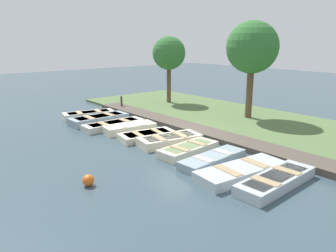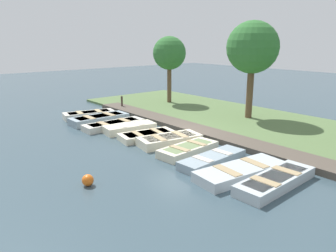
{
  "view_description": "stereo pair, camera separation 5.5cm",
  "coord_description": "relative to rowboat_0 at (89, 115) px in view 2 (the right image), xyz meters",
  "views": [
    {
      "loc": [
        10.59,
        11.89,
        4.71
      ],
      "look_at": [
        0.61,
        0.05,
        0.65
      ],
      "focal_mm": 35.0,
      "sensor_mm": 36.0,
      "label": 1
    },
    {
      "loc": [
        10.55,
        11.92,
        4.71
      ],
      "look_at": [
        0.61,
        0.05,
        0.65
      ],
      "focal_mm": 35.0,
      "sensor_mm": 36.0,
      "label": 2
    }
  ],
  "objects": [
    {
      "name": "rowboat_6",
      "position": [
        -0.15,
        8.89,
        -0.02
      ],
      "size": [
        2.92,
        1.31,
        0.38
      ],
      "rotation": [
        0.0,
        0.0,
        0.08
      ],
      "color": "beige",
      "rests_on": "ground_plane"
    },
    {
      "name": "rowboat_8",
      "position": [
        0.08,
        11.87,
        -0.01
      ],
      "size": [
        3.66,
        1.65,
        0.39
      ],
      "rotation": [
        0.0,
        0.0,
        -0.12
      ],
      "color": "#B2BCC1",
      "rests_on": "ground_plane"
    },
    {
      "name": "buoy",
      "position": [
        4.63,
        9.08,
        -0.01
      ],
      "size": [
        0.39,
        0.39,
        0.39
      ],
      "color": "orange",
      "rests_on": "ground_plane"
    },
    {
      "name": "dock_walkway",
      "position": [
        -2.75,
        6.61,
        -0.07
      ],
      "size": [
        1.33,
        17.41,
        0.27
      ],
      "color": "#51473D",
      "rests_on": "ground_plane"
    },
    {
      "name": "park_tree_far_left",
      "position": [
        -6.8,
        -0.26,
        3.56
      ],
      "size": [
        2.43,
        2.43,
        5.03
      ],
      "color": "brown",
      "rests_on": "ground_plane"
    },
    {
      "name": "rowboat_9",
      "position": [
        -0.14,
        13.13,
        -0.01
      ],
      "size": [
        3.48,
        1.15,
        0.39
      ],
      "rotation": [
        0.0,
        0.0,
        0.03
      ],
      "color": "#B2BCC1",
      "rests_on": "ground_plane"
    },
    {
      "name": "rowboat_1",
      "position": [
        0.11,
        1.53,
        0.01
      ],
      "size": [
        3.44,
        1.26,
        0.44
      ],
      "rotation": [
        0.0,
        0.0,
        -0.01
      ],
      "color": "#8C9EA8",
      "rests_on": "ground_plane"
    },
    {
      "name": "rowboat_5",
      "position": [
        -0.38,
        7.38,
        0.01
      ],
      "size": [
        3.14,
        1.79,
        0.42
      ],
      "rotation": [
        0.0,
        0.0,
        -0.19
      ],
      "color": "beige",
      "rests_on": "ground_plane"
    },
    {
      "name": "rowboat_7",
      "position": [
        -0.08,
        10.36,
        -0.03
      ],
      "size": [
        3.16,
        1.12,
        0.36
      ],
      "rotation": [
        0.0,
        0.0,
        0.05
      ],
      "color": "#8C9EA8",
      "rests_on": "ground_plane"
    },
    {
      "name": "park_tree_left",
      "position": [
        -7.19,
        6.75,
        4.08
      ],
      "size": [
        3.03,
        3.03,
        5.84
      ],
      "color": "brown",
      "rests_on": "ground_plane"
    },
    {
      "name": "ground_plane",
      "position": [
        -1.5,
        6.61,
        -0.2
      ],
      "size": [
        80.0,
        80.0,
        0.0
      ],
      "primitive_type": "plane",
      "color": "#384C56"
    },
    {
      "name": "rowboat_0",
      "position": [
        0.0,
        0.0,
        0.0
      ],
      "size": [
        3.25,
        1.68,
        0.41
      ],
      "rotation": [
        0.0,
        0.0,
        -0.21
      ],
      "color": "beige",
      "rests_on": "ground_plane"
    },
    {
      "name": "rowboat_3",
      "position": [
        -0.16,
        4.35,
        0.01
      ],
      "size": [
        2.86,
        1.46,
        0.42
      ],
      "rotation": [
        0.0,
        0.0,
        -0.14
      ],
      "color": "beige",
      "rests_on": "ground_plane"
    },
    {
      "name": "rowboat_4",
      "position": [
        -0.11,
        5.99,
        -0.04
      ],
      "size": [
        2.92,
        1.7,
        0.34
      ],
      "rotation": [
        0.0,
        0.0,
        -0.18
      ],
      "color": "beige",
      "rests_on": "ground_plane"
    },
    {
      "name": "shore_bank",
      "position": [
        -6.5,
        6.61,
        -0.13
      ],
      "size": [
        8.0,
        24.0,
        0.15
      ],
      "color": "#567042",
      "rests_on": "ground_plane"
    },
    {
      "name": "mooring_post_near",
      "position": [
        -2.87,
        -0.72,
        0.3
      ],
      "size": [
        0.14,
        0.14,
        0.99
      ],
      "color": "#47382D",
      "rests_on": "ground_plane"
    },
    {
      "name": "rowboat_2",
      "position": [
        0.07,
        3.12,
        -0.02
      ],
      "size": [
        3.48,
        1.11,
        0.36
      ],
      "rotation": [
        0.0,
        0.0,
        -0.02
      ],
      "color": "beige",
      "rests_on": "ground_plane"
    }
  ]
}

